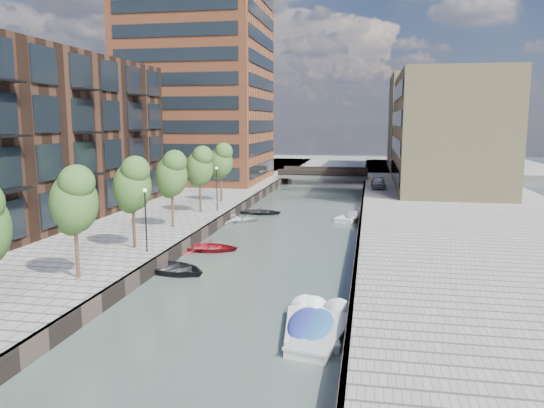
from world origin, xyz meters
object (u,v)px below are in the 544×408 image
(tree_4, at_px, (171,173))
(sloop_3, at_px, (236,222))
(tree_3, at_px, (132,183))
(sloop_2, at_px, (209,251))
(sloop_4, at_px, (260,214))
(motorboat_2, at_px, (326,331))
(bridge, at_px, (324,174))
(motorboat_0, at_px, (305,324))
(motorboat_3, at_px, (316,325))
(tree_2, at_px, (74,199))
(car, at_px, (378,182))
(tree_5, at_px, (200,166))
(tree_6, at_px, (221,160))
(motorboat_4, at_px, (355,217))
(sloop_1, at_px, (172,272))

(tree_4, relative_size, sloop_3, 1.32)
(tree_3, distance_m, sloop_3, 16.01)
(sloop_2, relative_size, sloop_4, 1.04)
(tree_4, distance_m, sloop_2, 7.27)
(tree_3, xyz_separation_m, motorboat_2, (13.58, -9.74, -5.21))
(bridge, relative_size, motorboat_0, 2.66)
(motorboat_2, relative_size, motorboat_3, 1.11)
(bridge, xyz_separation_m, tree_4, (-8.50, -40.00, 3.92))
(tree_2, distance_m, car, 45.09)
(tree_2, bearing_deg, motorboat_2, -11.42)
(tree_5, height_order, car, tree_5)
(sloop_4, xyz_separation_m, motorboat_3, (8.58, -28.93, 0.19))
(bridge, xyz_separation_m, sloop_3, (-5.36, -32.22, -1.39))
(tree_5, bearing_deg, motorboat_0, -61.66)
(car, bearing_deg, tree_3, -117.42)
(bridge, bearing_deg, sloop_4, -98.32)
(tree_5, xyz_separation_m, car, (16.36, 20.86, -3.57))
(bridge, height_order, sloop_2, bridge)
(motorboat_0, height_order, motorboat_2, motorboat_2)
(tree_2, relative_size, tree_6, 1.00)
(bridge, bearing_deg, tree_4, -102.00)
(tree_3, height_order, motorboat_0, tree_3)
(tree_6, bearing_deg, tree_3, -90.00)
(sloop_3, height_order, motorboat_4, motorboat_4)
(tree_4, bearing_deg, tree_3, -90.00)
(motorboat_3, xyz_separation_m, car, (3.29, 44.22, 1.55))
(tree_4, xyz_separation_m, sloop_2, (3.89, -3.08, -5.31))
(motorboat_3, bearing_deg, sloop_2, 124.66)
(motorboat_2, bearing_deg, bridge, 95.11)
(tree_4, bearing_deg, sloop_3, 68.03)
(motorboat_4, bearing_deg, tree_3, -127.01)
(sloop_4, height_order, motorboat_3, motorboat_3)
(bridge, height_order, tree_2, tree_2)
(sloop_1, xyz_separation_m, motorboat_0, (9.28, -7.39, 0.19))
(tree_5, height_order, sloop_4, tree_5)
(tree_2, height_order, sloop_3, tree_2)
(tree_5, xyz_separation_m, sloop_3, (3.14, 0.78, -5.31))
(bridge, relative_size, sloop_3, 2.88)
(tree_2, xyz_separation_m, motorboat_4, (13.98, 25.54, -5.11))
(motorboat_4, bearing_deg, sloop_4, 173.79)
(tree_2, relative_size, car, 1.37)
(tree_6, xyz_separation_m, sloop_3, (3.14, -6.22, -5.31))
(bridge, bearing_deg, sloop_2, -96.11)
(bridge, relative_size, sloop_1, 2.63)
(sloop_1, relative_size, motorboat_3, 1.00)
(tree_6, bearing_deg, tree_5, -90.00)
(tree_4, relative_size, sloop_2, 1.35)
(tree_6, relative_size, motorboat_2, 1.08)
(tree_5, height_order, motorboat_4, tree_5)
(tree_2, height_order, motorboat_3, tree_2)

